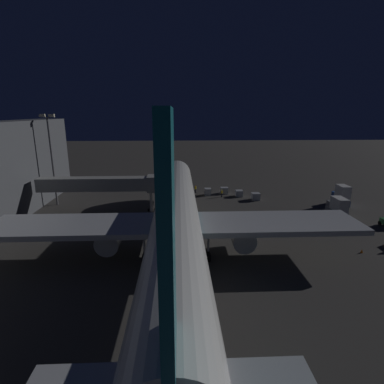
{
  "coord_description": "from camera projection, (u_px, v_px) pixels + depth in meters",
  "views": [
    {
      "loc": [
        -0.47,
        49.17,
        19.04
      ],
      "look_at": [
        -3.0,
        -9.07,
        3.5
      ],
      "focal_mm": 28.12,
      "sensor_mm": 36.0,
      "label": 1
    }
  ],
  "objects": [
    {
      "name": "airliner_at_gate",
      "position": [
        176.0,
        220.0,
        38.82
      ],
      "size": [
        48.75,
        66.11,
        19.21
      ],
      "color": "silver",
      "rests_on": "ground_plane"
    },
    {
      "name": "ground_crew_marshaller_fwd",
      "position": [
        195.0,
        189.0,
        73.02
      ],
      "size": [
        0.4,
        0.4,
        1.81
      ],
      "color": "black",
      "rests_on": "ground_plane"
    },
    {
      "name": "traffic_cone_wingtip_svc_side",
      "position": [
        362.0,
        251.0,
        41.95
      ],
      "size": [
        0.36,
        0.36,
        0.55
      ],
      "primitive_type": "cone",
      "color": "orange",
      "rests_on": "ground_plane"
    },
    {
      "name": "baggage_container_near_belt",
      "position": [
        208.0,
        192.0,
        71.07
      ],
      "size": [
        1.51,
        1.51,
        1.61
      ],
      "primitive_type": "cube",
      "color": "#B7BABF",
      "rests_on": "ground_plane"
    },
    {
      "name": "baggage_container_spare",
      "position": [
        224.0,
        190.0,
        72.42
      ],
      "size": [
        1.76,
        1.55,
        1.5
      ],
      "primitive_type": "cube",
      "color": "#B7BABF",
      "rests_on": "ground_plane"
    },
    {
      "name": "traffic_cone_nose_starboard",
      "position": [
        168.0,
        195.0,
        70.6
      ],
      "size": [
        0.36,
        0.36,
        0.55
      ],
      "primitive_type": "cone",
      "color": "orange",
      "rests_on": "ground_plane"
    },
    {
      "name": "ground_plane",
      "position": [
        177.0,
        225.0,
        52.35
      ],
      "size": [
        320.0,
        320.0,
        0.0
      ],
      "primitive_type": "plane",
      "color": "#383533"
    },
    {
      "name": "ground_crew_by_tug",
      "position": [
        189.0,
        190.0,
        72.01
      ],
      "size": [
        0.4,
        0.4,
        1.79
      ],
      "color": "black",
      "rests_on": "ground_plane"
    },
    {
      "name": "catering_truck",
      "position": [
        341.0,
        196.0,
        62.62
      ],
      "size": [
        2.36,
        4.41,
        4.44
      ],
      "color": "#234C9E",
      "rests_on": "ground_plane"
    },
    {
      "name": "apron_floodlight_mast",
      "position": [
        51.0,
        154.0,
        61.13
      ],
      "size": [
        2.9,
        0.5,
        18.67
      ],
      "color": "#59595E",
      "rests_on": "ground_plane"
    },
    {
      "name": "baggage_container_far_row",
      "position": [
        256.0,
        196.0,
        67.18
      ],
      "size": [
        1.73,
        1.7,
        1.56
      ],
      "primitive_type": "cube",
      "color": "#B7BABF",
      "rests_on": "ground_plane"
    },
    {
      "name": "ops_van",
      "position": [
        338.0,
        207.0,
        55.89
      ],
      "size": [
        2.36,
        4.9,
        3.84
      ],
      "color": "slate",
      "rests_on": "ground_plane"
    },
    {
      "name": "ground_crew_under_port_wing",
      "position": [
        192.0,
        192.0,
        69.89
      ],
      "size": [
        0.4,
        0.4,
        1.73
      ],
      "color": "black",
      "rests_on": "ground_plane"
    },
    {
      "name": "ground_crew_near_nose_gear",
      "position": [
        222.0,
        193.0,
        69.37
      ],
      "size": [
        0.4,
        0.4,
        1.77
      ],
      "color": "black",
      "rests_on": "ground_plane"
    },
    {
      "name": "jet_bridge",
      "position": [
        110.0,
        184.0,
        57.75
      ],
      "size": [
        24.11,
        3.4,
        7.19
      ],
      "color": "#9E9E99",
      "rests_on": "ground_plane"
    },
    {
      "name": "traffic_cone_nose_port",
      "position": [
        187.0,
        194.0,
        70.78
      ],
      "size": [
        0.36,
        0.36,
        0.55
      ],
      "primitive_type": "cone",
      "color": "orange",
      "rests_on": "ground_plane"
    },
    {
      "name": "baggage_container_mid_row",
      "position": [
        239.0,
        193.0,
        70.08
      ],
      "size": [
        1.6,
        1.63,
        1.41
      ],
      "primitive_type": "cube",
      "color": "#B7BABF",
      "rests_on": "ground_plane"
    }
  ]
}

